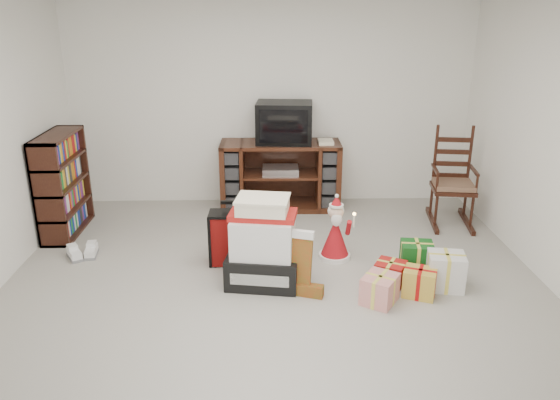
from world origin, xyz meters
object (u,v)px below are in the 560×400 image
Objects in this scene: bookshelf at (63,186)px; mrs_claus_figurine at (255,244)px; gift_pile at (263,247)px; santa_figurine at (335,235)px; gift_cluster at (414,275)px; sneaker_pair at (83,253)px; crt_television at (284,123)px; rocking_chair at (451,189)px; teddy_bear at (281,265)px; tv_stand at (280,175)px; red_suitcase at (232,238)px.

bookshelf reaches higher than mrs_claus_figurine.
bookshelf is at bearing 158.75° from gift_pile.
santa_figurine is 0.92m from gift_cluster.
gift_pile is at bearing -78.21° from mrs_claus_figurine.
sneaker_pair is at bearing -61.56° from bookshelf.
gift_pile is 2.16m from crt_television.
gift_cluster is (-0.83, -1.62, -0.26)m from rocking_chair.
teddy_bear is at bearing -51.91° from mrs_claus_figurine.
santa_figurine is at bearing 43.95° from gift_pile.
gift_cluster is (0.64, -0.66, -0.12)m from santa_figurine.
mrs_claus_figurine is 1.88m from crt_television.
santa_figurine is at bearing 38.34° from teddy_bear.
crt_television reaches higher than bookshelf.
rocking_chair is (1.98, -0.53, -0.02)m from tv_stand.
bookshelf reaches higher than santa_figurine.
red_suitcase reaches higher than gift_cluster.
bookshelf is 1.38× the size of gift_pile.
rocking_chair reaches higher than gift_cluster.
santa_figurine reaches higher than gift_cluster.
crt_television reaches higher than tv_stand.
gift_cluster is (1.44, -0.53, -0.08)m from mrs_claus_figurine.
red_suitcase is (-2.50, -1.06, -0.13)m from rocking_chair.
bookshelf is 4.42m from rocking_chair.
rocking_chair is at bearing -9.81° from sneaker_pair.
teddy_bear is 0.97× the size of sneaker_pair.
gift_cluster is at bearing -21.78° from bookshelf.
santa_figurine is (-1.47, -0.96, -0.14)m from rocking_chair.
santa_figurine is 1.17× the size of mrs_claus_figurine.
crt_television reaches higher than rocking_chair.
bookshelf is 3.87m from gift_cluster.
crt_television is at bearing 78.22° from mrs_claus_figurine.
red_suitcase is 1.88m from crt_television.
gift_pile is at bearing -138.40° from rocking_chair.
mrs_claus_figurine is at bearing -99.49° from tv_stand.
tv_stand is 1.60× the size of gift_cluster.
teddy_bear is at bearing -137.57° from rocking_chair.
gift_pile reaches higher than sneaker_pair.
tv_stand reaches higher than gift_pile.
teddy_bear is 0.72m from santa_figurine.
rocking_chair is at bearing -10.98° from crt_television.
sneaker_pair is (-1.77, 0.22, -0.17)m from mrs_claus_figurine.
santa_figurine is at bearing 6.64° from red_suitcase.
rocking_chair is 2.72m from red_suitcase.
mrs_claus_figurine is at bearing 110.60° from gift_pile.
tv_stand is at bearing 118.11° from gift_cluster.
red_suitcase is at bearing 143.74° from teddy_bear.
sneaker_pair is (-2.57, 0.09, -0.21)m from santa_figurine.
teddy_bear is 0.36× the size of gift_cluster.
mrs_claus_figurine is at bearing -146.59° from rocking_chair.
bookshelf is at bearing 158.22° from gift_cluster.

